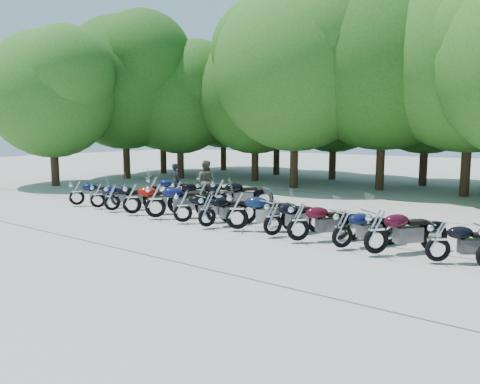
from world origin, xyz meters
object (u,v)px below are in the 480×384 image
Objects in this scene: motorcycle_4 at (155,199)px; motorcycle_15 at (178,192)px; motorcycle_8 at (273,216)px; motorcycle_7 at (237,209)px; motorcycle_14 at (153,188)px; motorcycle_0 at (77,192)px; motorcycle_10 at (342,227)px; motorcycle_17 at (219,193)px; motorcycle_5 at (183,206)px; motorcycle_9 at (298,220)px; motorcycle_12 at (438,240)px; motorcycle_1 at (98,195)px; motorcycle_16 at (203,193)px; motorcycle_6 at (207,210)px; motorcycle_3 at (132,198)px; rider_1 at (206,181)px; motorcycle_11 at (376,230)px; motorcycle_2 at (112,196)px; rider_0 at (176,181)px.

motorcycle_4 reaches higher than motorcycle_15.
motorcycle_7 is at bearing 22.59° from motorcycle_8.
motorcycle_0 is at bearing 118.86° from motorcycle_14.
motorcycle_10 is 6.97m from motorcycle_17.
motorcycle_5 is 4.45m from motorcycle_9.
motorcycle_1 is at bearing 55.28° from motorcycle_12.
motorcycle_16 is (-5.15, 2.79, -0.02)m from motorcycle_8.
motorcycle_7 is 3.60m from motorcycle_10.
motorcycle_5 is 1.16m from motorcycle_6.
motorcycle_15 is (-8.64, 2.72, -0.03)m from motorcycle_10.
rider_1 is at bearing -49.17° from motorcycle_3.
motorcycle_11 is at bearing -152.10° from motorcycle_10.
rider_0 is at bearing -56.89° from motorcycle_2.
motorcycle_0 is 0.86× the size of motorcycle_7.
motorcycle_3 is at bearing 66.97° from rider_1.
motorcycle_0 is at bearing 59.63° from motorcycle_7.
motorcycle_4 is at bearing -162.62° from motorcycle_14.
motorcycle_10 is at bearing -135.46° from motorcycle_5.
motorcycle_6 is at bearing 179.31° from motorcycle_15.
motorcycle_2 is at bearing 44.02° from motorcycle_5.
rider_0 reaches higher than motorcycle_4.
rider_1 is (1.90, 1.31, 0.28)m from motorcycle_14.
motorcycle_10 is 1.00× the size of motorcycle_16.
motorcycle_4 is at bearing 25.75° from motorcycle_8.
motorcycle_4 is 1.18× the size of motorcycle_10.
motorcycle_0 is 7.16m from motorcycle_6.
motorcycle_0 is at bearing 27.30° from rider_1.
motorcycle_11 is at bearing -154.34° from motorcycle_17.
motorcycle_1 is at bearing 18.62° from motorcycle_6.
motorcycle_7 reaches higher than motorcycle_8.
motorcycle_10 is at bearing -157.88° from motorcycle_6.
motorcycle_16 is at bearing -101.14° from motorcycle_2.
motorcycle_1 is 1.11× the size of rider_1.
motorcycle_2 is 0.91× the size of motorcycle_3.
motorcycle_10 is 0.96× the size of motorcycle_14.
motorcycle_11 reaches higher than motorcycle_0.
motorcycle_14 is at bearing 43.47° from motorcycle_12.
rider_0 is at bearing 27.36° from motorcycle_7.
rider_1 is (-9.19, 4.14, 0.25)m from motorcycle_11.
motorcycle_8 is at bearing -139.10° from motorcycle_14.
motorcycle_10 reaches higher than motorcycle_1.
motorcycle_9 reaches higher than motorcycle_5.
rider_1 reaches higher than motorcycle_8.
rider_0 is (-1.75, 4.09, 0.14)m from motorcycle_3.
rider_1 is at bearing -82.50° from motorcycle_1.
motorcycle_3 is 1.27m from motorcycle_4.
motorcycle_6 is 6.97m from motorcycle_12.
motorcycle_8 is at bearing -140.86° from motorcycle_0.
motorcycle_1 is (1.21, 0.13, -0.03)m from motorcycle_0.
motorcycle_17 is at bearing 16.28° from motorcycle_7.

